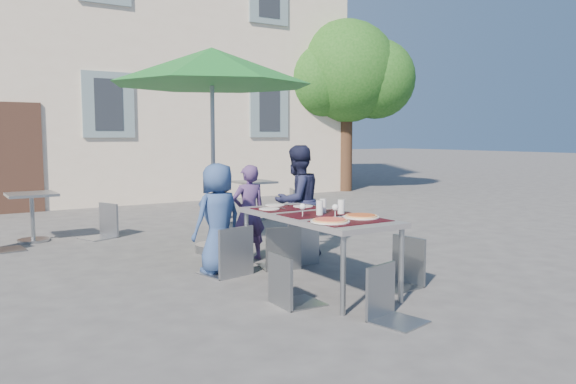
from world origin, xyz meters
TOP-DOWN VIEW (x-y plane):
  - ground at (0.00, 0.00)m, footprint 90.00×90.00m
  - building at (-0.00, 11.50)m, footprint 13.60×8.20m
  - tree at (6.55, 7.54)m, footprint 3.60×3.00m
  - dining_table at (-0.04, -0.23)m, footprint 0.80×1.85m
  - pizza_near_left at (-0.25, -0.74)m, footprint 0.36×0.36m
  - pizza_near_right at (0.17, -0.68)m, footprint 0.35×0.35m
  - glassware at (0.02, -0.31)m, footprint 0.51×0.38m
  - place_settings at (-0.04, 0.41)m, footprint 0.69×0.47m
  - child_0 at (-0.62, 0.85)m, footprint 0.67×0.51m
  - child_1 at (-0.01, 1.25)m, footprint 0.45×0.32m
  - child_2 at (0.61, 1.10)m, footprint 0.75×0.51m
  - chair_0 at (-0.56, 0.67)m, footprint 0.55×0.55m
  - chair_1 at (0.07, 0.64)m, footprint 0.51×0.51m
  - chair_2 at (0.40, 0.74)m, footprint 0.46×0.46m
  - chair_3 at (-0.61, -0.61)m, footprint 0.42×0.42m
  - chair_4 at (0.74, -0.67)m, footprint 0.46×0.46m
  - chair_5 at (-0.13, -1.41)m, footprint 0.46×0.47m
  - patio_umbrella at (-0.17, 1.92)m, footprint 2.61×2.61m
  - cafe_table_0 at (-2.08, 4.02)m, footprint 0.67×0.67m
  - bg_chair_r_0 at (-1.13, 3.81)m, footprint 0.56×0.56m
  - cafe_table_1 at (1.75, 4.24)m, footprint 0.66×0.66m
  - bg_chair_l_1 at (1.12, 4.31)m, footprint 0.51×0.51m
  - bg_chair_r_1 at (2.53, 4.33)m, footprint 0.57×0.57m

SIDE VIEW (x-z plane):
  - ground at x=0.00m, z-range 0.00..0.00m
  - cafe_table_1 at x=1.75m, z-range 0.11..0.82m
  - cafe_table_0 at x=-2.08m, z-range 0.12..0.83m
  - chair_5 at x=-0.13m, z-range 0.07..0.95m
  - chair_3 at x=-0.61m, z-range 0.08..0.98m
  - bg_chair_l_1 at x=1.12m, z-range 0.08..1.03m
  - chair_4 at x=0.74m, z-range 0.08..1.03m
  - chair_1 at x=0.07m, z-range 0.08..1.04m
  - bg_chair_r_0 at x=-1.13m, z-range 0.09..1.06m
  - bg_chair_r_1 at x=2.53m, z-range 0.09..1.06m
  - chair_2 at x=0.40m, z-range 0.09..1.09m
  - child_1 at x=-0.01m, z-range 0.00..1.19m
  - chair_0 at x=-0.56m, z-range 0.10..1.14m
  - child_0 at x=-0.62m, z-range 0.00..1.24m
  - dining_table at x=-0.04m, z-range 0.32..1.07m
  - child_2 at x=0.61m, z-range 0.00..1.42m
  - place_settings at x=-0.04m, z-range 0.76..0.77m
  - pizza_near_right at x=0.17m, z-range 0.75..0.78m
  - pizza_near_left at x=-0.25m, z-range 0.75..0.78m
  - glassware at x=0.02m, z-range 0.75..0.90m
  - patio_umbrella at x=-0.17m, z-range 1.07..3.74m
  - tree at x=6.55m, z-range 0.90..5.60m
  - building at x=0.00m, z-range -0.70..10.40m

